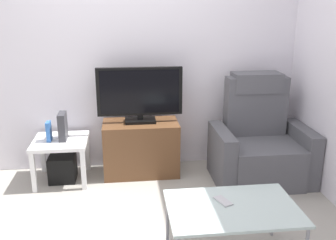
# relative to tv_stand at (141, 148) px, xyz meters

# --- Properties ---
(ground_plane) EXTENTS (6.40, 6.40, 0.00)m
(ground_plane) POSITION_rel_tv_stand_xyz_m (-0.13, -0.85, -0.29)
(ground_plane) COLOR #9E998E
(wall_back) EXTENTS (6.40, 0.06, 2.60)m
(wall_back) POSITION_rel_tv_stand_xyz_m (-0.13, 0.28, 1.01)
(wall_back) COLOR silver
(wall_back) RESTS_ON ground
(tv_stand) EXTENTS (0.79, 0.43, 0.57)m
(tv_stand) POSITION_rel_tv_stand_xyz_m (0.00, 0.00, 0.00)
(tv_stand) COLOR brown
(tv_stand) RESTS_ON ground
(television) EXTENTS (0.88, 0.20, 0.58)m
(television) POSITION_rel_tv_stand_xyz_m (0.00, 0.02, 0.59)
(television) COLOR black
(television) RESTS_ON tv_stand
(recliner_armchair) EXTENTS (0.98, 0.78, 1.08)m
(recliner_armchair) POSITION_rel_tv_stand_xyz_m (1.22, -0.25, 0.08)
(recliner_armchair) COLOR #515156
(recliner_armchair) RESTS_ON ground
(side_table) EXTENTS (0.54, 0.54, 0.45)m
(side_table) POSITION_rel_tv_stand_xyz_m (-0.82, -0.08, 0.09)
(side_table) COLOR white
(side_table) RESTS_ON ground
(subwoofer_box) EXTENTS (0.27, 0.27, 0.27)m
(subwoofer_box) POSITION_rel_tv_stand_xyz_m (-0.82, -0.08, -0.15)
(subwoofer_box) COLOR black
(subwoofer_box) RESTS_ON ground
(book_upright) EXTENTS (0.04, 0.11, 0.20)m
(book_upright) POSITION_rel_tv_stand_xyz_m (-0.92, -0.10, 0.26)
(book_upright) COLOR #3366B2
(book_upright) RESTS_ON side_table
(game_console) EXTENTS (0.07, 0.20, 0.28)m
(game_console) POSITION_rel_tv_stand_xyz_m (-0.79, -0.07, 0.30)
(game_console) COLOR #333338
(game_console) RESTS_ON side_table
(coffee_table) EXTENTS (0.90, 0.60, 0.44)m
(coffee_table) POSITION_rel_tv_stand_xyz_m (0.56, -1.56, 0.12)
(coffee_table) COLOR #B2C6C1
(coffee_table) RESTS_ON ground
(cell_phone) EXTENTS (0.12, 0.17, 0.01)m
(cell_phone) POSITION_rel_tv_stand_xyz_m (0.51, -1.49, 0.16)
(cell_phone) COLOR #B7B7BC
(cell_phone) RESTS_ON coffee_table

